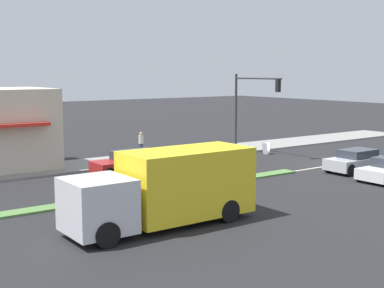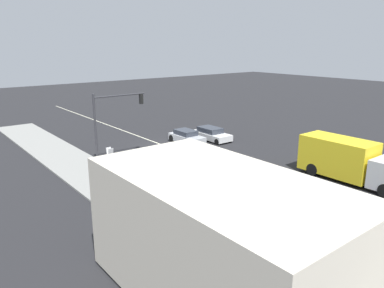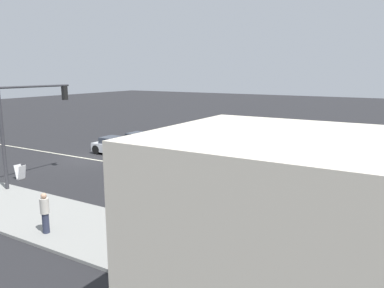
# 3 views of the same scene
# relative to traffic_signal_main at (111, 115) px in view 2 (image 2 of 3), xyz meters

# --- Properties ---
(ground_plane) EXTENTS (160.00, 160.00, 0.00)m
(ground_plane) POSITION_rel_traffic_signal_main_xyz_m (-6.12, 16.22, -3.90)
(ground_plane) COLOR #232326
(sidewalk_right) EXTENTS (4.00, 73.00, 0.12)m
(sidewalk_right) POSITION_rel_traffic_signal_main_xyz_m (2.88, 16.72, -3.84)
(sidewalk_right) COLOR gray
(sidewalk_right) RESTS_ON ground
(lane_marking_center) EXTENTS (0.16, 60.00, 0.01)m
(lane_marking_center) POSITION_rel_traffic_signal_main_xyz_m (-6.12, -1.78, -3.90)
(lane_marking_center) COLOR beige
(lane_marking_center) RESTS_ON ground
(building_corner_store) EXTENTS (6.06, 10.23, 4.76)m
(building_corner_store) POSITION_rel_traffic_signal_main_xyz_m (4.74, 17.98, -1.40)
(building_corner_store) COLOR beige
(building_corner_store) RESTS_ON sidewalk_right
(traffic_signal_main) EXTENTS (4.59, 0.34, 5.60)m
(traffic_signal_main) POSITION_rel_traffic_signal_main_xyz_m (0.00, 0.00, 0.00)
(traffic_signal_main) COLOR #333338
(traffic_signal_main) RESTS_ON sidewalk_right
(pedestrian) EXTENTS (0.34, 0.34, 1.60)m
(pedestrian) POSITION_rel_traffic_signal_main_xyz_m (4.04, 6.41, -2.94)
(pedestrian) COLOR #282D42
(pedestrian) RESTS_ON sidewalk_right
(warning_aframe_sign) EXTENTS (0.45, 0.53, 0.84)m
(warning_aframe_sign) POSITION_rel_traffic_signal_main_xyz_m (-0.34, -1.40, -3.47)
(warning_aframe_sign) COLOR silver
(warning_aframe_sign) RESTS_ON ground
(delivery_truck) EXTENTS (2.44, 7.50, 2.87)m
(delivery_truck) POSITION_rel_traffic_signal_main_xyz_m (-11.12, 14.17, -2.43)
(delivery_truck) COLOR silver
(delivery_truck) RESTS_ON ground
(hatchback_red) EXTENTS (1.83, 4.54, 1.34)m
(hatchback_red) POSITION_rel_traffic_signal_main_xyz_m (-1.12, 10.05, -3.25)
(hatchback_red) COLOR #AD1E1E
(hatchback_red) RESTS_ON ground
(van_white) EXTENTS (1.86, 4.36, 1.26)m
(van_white) POSITION_rel_traffic_signal_main_xyz_m (-11.12, -0.60, -3.30)
(van_white) COLOR silver
(van_white) RESTS_ON ground
(sedan_silver) EXTENTS (1.74, 3.87, 1.31)m
(sedan_silver) POSITION_rel_traffic_signal_main_xyz_m (-8.32, -1.01, -3.26)
(sedan_silver) COLOR #B7BABF
(sedan_silver) RESTS_ON ground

